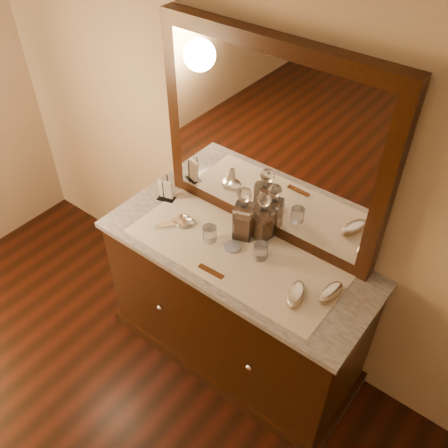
{
  "coord_description": "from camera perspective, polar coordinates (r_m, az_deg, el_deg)",
  "views": [
    {
      "loc": [
        1.02,
        0.55,
        2.58
      ],
      "look_at": [
        0.0,
        1.85,
        1.1
      ],
      "focal_mm": 39.38,
      "sensor_mm": 36.0,
      "label": 1
    }
  ],
  "objects": [
    {
      "name": "dresser_cabinet",
      "position": [
        2.78,
        1.29,
        -9.57
      ],
      "size": [
        1.4,
        0.55,
        0.82
      ],
      "primitive_type": "cube",
      "color": "black",
      "rests_on": "floor"
    },
    {
      "name": "dresser_plinth",
      "position": [
        3.08,
        1.18,
        -13.87
      ],
      "size": [
        1.46,
        0.59,
        0.08
      ],
      "primitive_type": "cube",
      "color": "black",
      "rests_on": "floor"
    },
    {
      "name": "knob_left",
      "position": [
        2.74,
        -7.45,
        -9.61
      ],
      "size": [
        0.04,
        0.04,
        0.04
      ],
      "primitive_type": "sphere",
      "color": "silver",
      "rests_on": "dresser_cabinet"
    },
    {
      "name": "knob_right",
      "position": [
        2.51,
        2.92,
        -16.29
      ],
      "size": [
        0.04,
        0.04,
        0.04
      ],
      "primitive_type": "sphere",
      "color": "silver",
      "rests_on": "dresser_cabinet"
    },
    {
      "name": "marble_top",
      "position": [
        2.46,
        1.44,
        -3.38
      ],
      "size": [
        1.44,
        0.59,
        0.03
      ],
      "primitive_type": "cube",
      "color": "silver",
      "rests_on": "dresser_cabinet"
    },
    {
      "name": "mirror_frame",
      "position": [
        2.29,
        5.37,
        9.22
      ],
      "size": [
        1.2,
        0.08,
        1.0
      ],
      "primitive_type": "cube",
      "color": "black",
      "rests_on": "marble_top"
    },
    {
      "name": "mirror_glass",
      "position": [
        2.27,
        4.89,
        8.86
      ],
      "size": [
        1.06,
        0.01,
        0.86
      ],
      "primitive_type": "cube",
      "color": "white",
      "rests_on": "marble_top"
    },
    {
      "name": "lace_runner",
      "position": [
        2.44,
        1.16,
        -3.36
      ],
      "size": [
        1.1,
        0.45,
        0.0
      ],
      "primitive_type": "cube",
      "color": "white",
      "rests_on": "marble_top"
    },
    {
      "name": "pin_dish",
      "position": [
        2.45,
        1.01,
        -2.64
      ],
      "size": [
        0.09,
        0.09,
        0.02
      ],
      "primitive_type": "cylinder",
      "rotation": [
        0.0,
        0.0,
        -0.1
      ],
      "color": "white",
      "rests_on": "lace_runner"
    },
    {
      "name": "comb",
      "position": [
        2.34,
        -1.51,
        -5.51
      ],
      "size": [
        0.14,
        0.03,
        0.01
      ],
      "primitive_type": "cube",
      "rotation": [
        0.0,
        0.0,
        0.04
      ],
      "color": "brown",
      "rests_on": "lace_runner"
    },
    {
      "name": "napkin_rack",
      "position": [
        2.74,
        -6.78,
        3.86
      ],
      "size": [
        0.11,
        0.08,
        0.15
      ],
      "color": "black",
      "rests_on": "marble_top"
    },
    {
      "name": "decanter_left",
      "position": [
        2.45,
        2.3,
        0.67
      ],
      "size": [
        0.12,
        0.12,
        0.3
      ],
      "color": "#984F16",
      "rests_on": "lace_runner"
    },
    {
      "name": "decanter_right",
      "position": [
        2.45,
        4.52,
        0.34
      ],
      "size": [
        0.1,
        0.1,
        0.28
      ],
      "color": "#984F16",
      "rests_on": "lace_runner"
    },
    {
      "name": "brush_near",
      "position": [
        2.25,
        8.33,
        -8.13
      ],
      "size": [
        0.12,
        0.18,
        0.04
      ],
      "color": "tan",
      "rests_on": "lace_runner"
    },
    {
      "name": "brush_far",
      "position": [
        2.28,
        12.26,
        -7.79
      ],
      "size": [
        0.08,
        0.16,
        0.04
      ],
      "color": "tan",
      "rests_on": "lace_runner"
    },
    {
      "name": "hand_mirror_outer",
      "position": [
        2.61,
        -5.34,
        0.49
      ],
      "size": [
        0.13,
        0.19,
        0.02
      ],
      "color": "silver",
      "rests_on": "lace_runner"
    },
    {
      "name": "hand_mirror_inner",
      "position": [
        2.59,
        -4.89,
        0.11
      ],
      "size": [
        0.18,
        0.19,
        0.02
      ],
      "color": "silver",
      "rests_on": "lace_runner"
    },
    {
      "name": "tumblers",
      "position": [
        2.43,
        1.24,
        -2.12
      ],
      "size": [
        0.35,
        0.13,
        0.08
      ],
      "color": "white",
      "rests_on": "lace_runner"
    }
  ]
}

